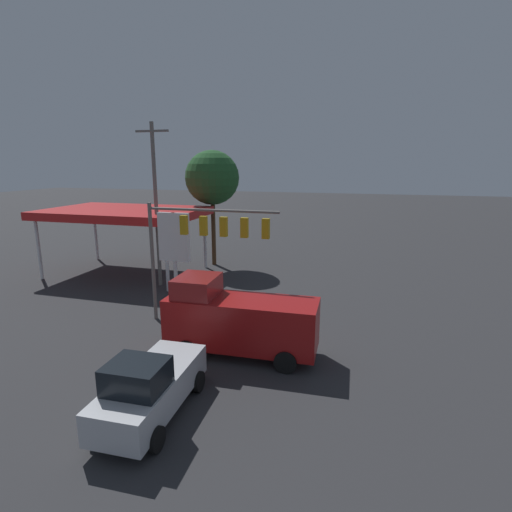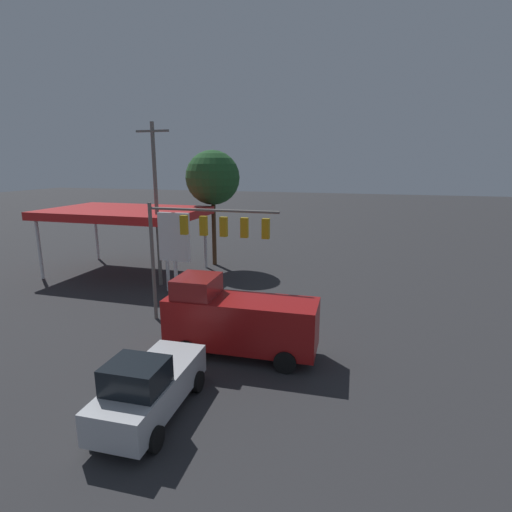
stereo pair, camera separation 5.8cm
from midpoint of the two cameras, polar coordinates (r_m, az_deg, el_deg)
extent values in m
plane|color=#2D2D30|center=(19.84, -1.55, -12.48)|extent=(200.00, 200.00, 0.00)
cylinder|color=slate|center=(22.56, -14.44, -0.88)|extent=(0.20, 0.20, 6.54)
cylinder|color=slate|center=(20.46, -6.28, 6.51)|extent=(7.08, 0.14, 0.14)
cube|color=#B79314|center=(21.21, -10.17, 4.39)|extent=(0.36, 0.28, 1.00)
sphere|color=#FF4141|center=(21.34, -9.98, 5.26)|extent=(0.22, 0.22, 0.22)
sphere|color=#392305|center=(21.38, -9.95, 4.46)|extent=(0.22, 0.22, 0.22)
sphere|color=black|center=(21.42, -9.92, 3.67)|extent=(0.22, 0.22, 0.22)
cube|color=#B79314|center=(20.76, -7.42, 4.29)|extent=(0.36, 0.28, 1.00)
sphere|color=#FF4141|center=(20.88, -7.25, 5.18)|extent=(0.22, 0.22, 0.22)
sphere|color=#392305|center=(20.92, -7.22, 4.37)|extent=(0.22, 0.22, 0.22)
sphere|color=black|center=(20.97, -7.20, 3.56)|extent=(0.22, 0.22, 0.22)
cube|color=#B79314|center=(20.34, -4.56, 4.18)|extent=(0.36, 0.28, 1.00)
sphere|color=#FF4141|center=(20.47, -4.39, 5.09)|extent=(0.22, 0.22, 0.22)
sphere|color=#392305|center=(20.52, -4.38, 4.26)|extent=(0.22, 0.22, 0.22)
sphere|color=black|center=(20.56, -4.36, 3.43)|extent=(0.22, 0.22, 0.22)
cube|color=#B79314|center=(19.99, -1.59, 4.06)|extent=(0.36, 0.28, 1.00)
sphere|color=#FF4141|center=(20.12, -1.43, 4.98)|extent=(0.22, 0.22, 0.22)
sphere|color=#392305|center=(20.16, -1.43, 4.14)|extent=(0.22, 0.22, 0.22)
sphere|color=black|center=(20.21, -1.42, 3.30)|extent=(0.22, 0.22, 0.22)
cube|color=#B79314|center=(19.69, 1.49, 3.91)|extent=(0.36, 0.28, 1.00)
sphere|color=#FF4141|center=(19.82, 1.63, 4.85)|extent=(0.22, 0.22, 0.22)
sphere|color=#392305|center=(19.86, 1.62, 4.00)|extent=(0.22, 0.22, 0.22)
sphere|color=black|center=(19.91, 1.61, 3.14)|extent=(0.22, 0.22, 0.22)
cylinder|color=slate|center=(28.54, -13.96, 6.83)|extent=(0.26, 0.26, 11.23)
cube|color=slate|center=(28.46, -14.54, 16.91)|extent=(2.40, 0.14, 0.14)
cube|color=red|center=(32.60, -18.24, 5.88)|extent=(11.78, 7.74, 0.60)
cube|color=red|center=(35.85, -14.77, 6.72)|extent=(11.78, 0.06, 0.36)
cylinder|color=silver|center=(33.30, -7.19, 2.13)|extent=(0.24, 0.24, 4.51)
cylinder|color=silver|center=(38.66, -21.78, 2.83)|extent=(0.24, 0.24, 4.51)
cylinder|color=silver|center=(27.55, -12.51, -0.42)|extent=(0.24, 0.24, 4.51)
cylinder|color=silver|center=(33.84, -28.48, 0.79)|extent=(0.24, 0.24, 4.51)
cylinder|color=silver|center=(24.97, -11.40, -0.39)|extent=(0.24, 0.24, 5.68)
cube|color=white|center=(24.69, -11.55, 2.66)|extent=(2.02, 0.24, 2.97)
cube|color=black|center=(24.81, -11.41, 2.72)|extent=(1.41, 0.04, 1.04)
cube|color=silver|center=(15.02, -14.56, -17.88)|extent=(2.17, 5.26, 1.10)
cube|color=black|center=(13.86, -16.64, -16.08)|extent=(1.89, 1.66, 0.90)
cylinder|color=black|center=(13.69, -13.98, -24.06)|extent=(0.25, 0.81, 0.80)
cylinder|color=black|center=(14.63, -21.61, -21.94)|extent=(0.25, 0.81, 0.80)
cylinder|color=black|center=(16.21, -8.14, -17.33)|extent=(0.25, 0.81, 0.80)
cylinder|color=black|center=(17.01, -14.78, -16.09)|extent=(0.25, 0.81, 0.80)
cube|color=maroon|center=(18.24, -1.99, -9.44)|extent=(6.87, 2.53, 2.20)
cube|color=maroon|center=(18.37, -8.36, -4.26)|extent=(1.87, 2.18, 0.90)
cylinder|color=black|center=(18.40, -9.81, -13.19)|extent=(0.97, 0.25, 0.96)
cylinder|color=black|center=(20.35, -7.13, -10.41)|extent=(0.97, 0.25, 0.96)
cylinder|color=black|center=(17.24, 4.25, -14.94)|extent=(0.97, 0.25, 0.96)
cylinder|color=black|center=(19.31, 5.47, -11.73)|extent=(0.97, 0.25, 0.96)
cylinder|color=#4C331E|center=(34.14, -5.97, 3.55)|extent=(0.36, 0.36, 5.82)
sphere|color=#235628|center=(33.68, -6.16, 11.07)|extent=(4.46, 4.46, 4.46)
camera|label=1|loc=(0.03, -89.92, 0.02)|focal=28.00mm
camera|label=2|loc=(0.03, 90.08, -0.02)|focal=28.00mm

